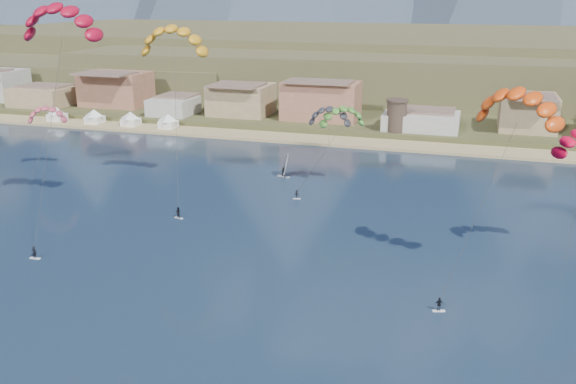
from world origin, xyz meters
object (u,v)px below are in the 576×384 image
(watchtower, at_px, (397,115))
(kitesurfer_yellow, at_px, (173,36))
(kitesurfer_red, at_px, (60,16))
(windsurfer, at_px, (284,170))
(kitesurfer_green, at_px, (342,114))
(kitesurfer_orange, at_px, (519,101))

(watchtower, bearing_deg, kitesurfer_yellow, -121.02)
(kitesurfer_red, distance_m, windsurfer, 53.79)
(windsurfer, bearing_deg, kitesurfer_yellow, -138.96)
(kitesurfer_red, height_order, kitesurfer_yellow, kitesurfer_red)
(kitesurfer_green, bearing_deg, kitesurfer_red, -141.05)
(kitesurfer_orange, bearing_deg, windsurfer, 137.34)
(watchtower, relative_size, kitesurfer_green, 0.46)
(kitesurfer_yellow, relative_size, kitesurfer_orange, 1.21)
(kitesurfer_red, relative_size, kitesurfer_green, 2.03)
(kitesurfer_red, xyz_separation_m, kitesurfer_yellow, (8.34, 20.75, -4.08))
(watchtower, height_order, kitesurfer_green, kitesurfer_green)
(windsurfer, bearing_deg, kitesurfer_green, -19.27)
(kitesurfer_green, bearing_deg, kitesurfer_yellow, -161.41)
(watchtower, xyz_separation_m, kitesurfer_orange, (24.35, -81.56, 17.93))
(kitesurfer_yellow, xyz_separation_m, windsurfer, (16.69, 14.53, -27.89))
(kitesurfer_orange, relative_size, windsurfer, 5.75)
(watchtower, height_order, kitesurfer_yellow, kitesurfer_yellow)
(kitesurfer_red, relative_size, kitesurfer_yellow, 1.11)
(kitesurfer_orange, bearing_deg, kitesurfer_yellow, 157.57)
(kitesurfer_yellow, distance_m, windsurfer, 35.60)
(kitesurfer_green, bearing_deg, windsurfer, 160.73)
(kitesurfer_red, relative_size, windsurfer, 7.74)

